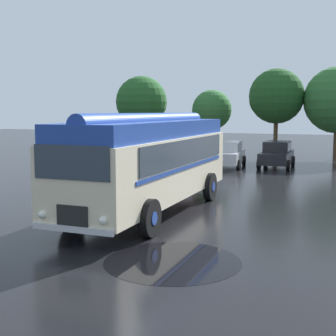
{
  "coord_description": "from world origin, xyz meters",
  "views": [
    {
      "loc": [
        7.91,
        -15.03,
        3.54
      ],
      "look_at": [
        0.98,
        1.21,
        1.4
      ],
      "focal_mm": 50.0,
      "sensor_mm": 36.0,
      "label": 1
    }
  ],
  "objects_px": {
    "car_near_left": "(151,151)",
    "car_far_right": "(277,154)",
    "car_mid_left": "(192,152)",
    "car_mid_right": "(228,154)",
    "vintage_bus": "(151,159)"
  },
  "relations": [
    {
      "from": "vintage_bus",
      "to": "car_mid_right",
      "type": "distance_m",
      "value": 14.23
    },
    {
      "from": "car_mid_left",
      "to": "car_far_right",
      "type": "height_order",
      "value": "same"
    },
    {
      "from": "car_mid_right",
      "to": "car_near_left",
      "type": "bearing_deg",
      "value": 177.42
    },
    {
      "from": "car_near_left",
      "to": "car_mid_right",
      "type": "height_order",
      "value": "same"
    },
    {
      "from": "car_near_left",
      "to": "car_far_right",
      "type": "xyz_separation_m",
      "value": [
        8.5,
        0.67,
        0.0
      ]
    },
    {
      "from": "car_far_right",
      "to": "vintage_bus",
      "type": "bearing_deg",
      "value": -96.46
    },
    {
      "from": "car_near_left",
      "to": "car_mid_left",
      "type": "height_order",
      "value": "same"
    },
    {
      "from": "car_near_left",
      "to": "car_far_right",
      "type": "height_order",
      "value": "same"
    },
    {
      "from": "vintage_bus",
      "to": "car_near_left",
      "type": "xyz_separation_m",
      "value": [
        -6.79,
        14.39,
        -1.05
      ]
    },
    {
      "from": "car_mid_left",
      "to": "car_mid_right",
      "type": "relative_size",
      "value": 0.97
    },
    {
      "from": "car_near_left",
      "to": "car_mid_left",
      "type": "bearing_deg",
      "value": 3.9
    },
    {
      "from": "car_mid_left",
      "to": "car_far_right",
      "type": "xyz_separation_m",
      "value": [
        5.57,
        0.47,
        0.0
      ]
    },
    {
      "from": "car_near_left",
      "to": "car_far_right",
      "type": "relative_size",
      "value": 1.03
    },
    {
      "from": "vintage_bus",
      "to": "car_mid_left",
      "type": "bearing_deg",
      "value": 104.84
    },
    {
      "from": "car_far_right",
      "to": "car_mid_right",
      "type": "bearing_deg",
      "value": -162.57
    }
  ]
}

